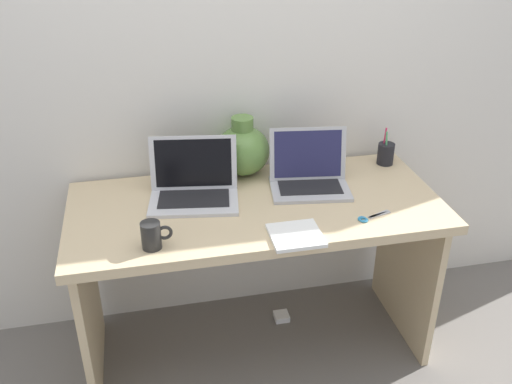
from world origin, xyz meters
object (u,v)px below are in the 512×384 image
object	(u,v)px
green_vase	(243,150)
notebook_stack	(296,235)
laptop_left	(194,183)
laptop_right	(309,172)
coffee_mug	(152,235)
scissors	(369,218)
power_brick	(281,316)
pen_cup	(386,153)

from	to	relation	value
green_vase	notebook_stack	world-z (taller)	green_vase
laptop_left	laptop_right	bearing A→B (deg)	-0.49
green_vase	coffee_mug	world-z (taller)	green_vase
laptop_right	scissors	distance (m)	0.35
coffee_mug	scissors	distance (m)	0.82
scissors	power_brick	distance (m)	0.86
laptop_right	coffee_mug	distance (m)	0.74
laptop_left	coffee_mug	world-z (taller)	laptop_left
laptop_left	pen_cup	size ratio (longest dim) A/B	2.28
green_vase	scissors	bearing A→B (deg)	-50.57
notebook_stack	coffee_mug	xyz separation A→B (m)	(-0.51, 0.04, 0.04)
scissors	green_vase	bearing A→B (deg)	129.43
coffee_mug	scissors	bearing A→B (deg)	1.82
notebook_stack	power_brick	size ratio (longest dim) A/B	2.65
green_vase	pen_cup	distance (m)	0.65
scissors	power_brick	size ratio (longest dim) A/B	2.07
coffee_mug	pen_cup	world-z (taller)	pen_cup
notebook_stack	scissors	distance (m)	0.32
pen_cup	power_brick	xyz separation A→B (m)	(-0.49, -0.09, -0.79)
green_vase	power_brick	size ratio (longest dim) A/B	3.71
laptop_left	coffee_mug	bearing A→B (deg)	-118.73
pen_cup	scissors	size ratio (longest dim) A/B	1.16
pen_cup	laptop_right	bearing A→B (deg)	-161.65
green_vase	pen_cup	bearing A→B (deg)	-3.64
notebook_stack	green_vase	bearing A→B (deg)	99.08
coffee_mug	pen_cup	xyz separation A→B (m)	(1.07, 0.47, -0.00)
green_vase	scissors	world-z (taller)	green_vase
pen_cup	scissors	bearing A→B (deg)	-120.05
laptop_right	green_vase	bearing A→B (deg)	144.72
green_vase	power_brick	distance (m)	0.88
laptop_right	notebook_stack	distance (m)	0.41
laptop_left	laptop_right	distance (m)	0.48
notebook_stack	pen_cup	size ratio (longest dim) A/B	1.10
laptop_right	scissors	bearing A→B (deg)	-64.14
green_vase	notebook_stack	size ratio (longest dim) A/B	1.40
notebook_stack	laptop_left	bearing A→B (deg)	130.42
laptop_right	power_brick	distance (m)	0.81
laptop_right	pen_cup	distance (m)	0.42
laptop_left	notebook_stack	bearing A→B (deg)	-49.58
green_vase	pen_cup	size ratio (longest dim) A/B	1.54
green_vase	coffee_mug	size ratio (longest dim) A/B	2.36
pen_cup	scissors	world-z (taller)	pen_cup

